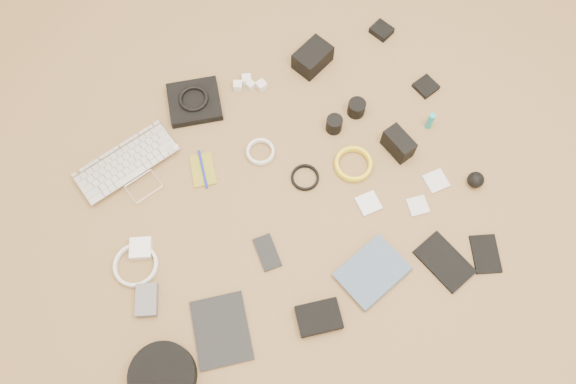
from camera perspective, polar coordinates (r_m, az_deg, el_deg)
name	(u,v)px	position (r m, az deg, el deg)	size (l,w,h in m)	color
laptop	(135,174)	(2.07, -15.31, 1.79)	(0.37, 0.26, 0.03)	silver
headphone_pouch	(194,102)	(2.16, -9.48, 9.01)	(0.19, 0.18, 0.03)	black
headphones	(193,99)	(2.14, -9.58, 9.34)	(0.11, 0.11, 0.01)	black
charger_a	(238,86)	(2.18, -5.11, 10.71)	(0.03, 0.03, 0.03)	silver
charger_b	(247,80)	(2.19, -4.21, 11.32)	(0.03, 0.03, 0.03)	silver
charger_c	(261,85)	(2.17, -2.72, 10.76)	(0.03, 0.03, 0.03)	silver
charger_d	(251,85)	(2.18, -3.81, 10.81)	(0.03, 0.03, 0.03)	silver
dslr_camera	(313,58)	(2.22, 2.51, 13.48)	(0.14, 0.10, 0.08)	black
lens_pouch	(382,30)	(2.35, 9.49, 15.89)	(0.07, 0.08, 0.03)	black
notebook_olive	(203,170)	(2.04, -8.62, 2.24)	(0.08, 0.13, 0.01)	olive
pen_blue	(203,169)	(2.03, -8.65, 2.33)	(0.01, 0.01, 0.15)	#1424A7
cable_white_a	(261,152)	(2.05, -2.81, 4.04)	(0.11, 0.11, 0.01)	silver
lens_a	(334,124)	(2.07, 4.71, 6.87)	(0.06, 0.06, 0.06)	black
lens_b	(357,108)	(2.12, 6.98, 8.47)	(0.07, 0.07, 0.06)	black
card_reader	(426,86)	(2.24, 13.83, 10.37)	(0.08, 0.08, 0.02)	black
power_brick	(141,248)	(1.97, -14.71, -5.56)	(0.07, 0.07, 0.03)	silver
cable_white_b	(136,266)	(1.96, -15.17, -7.22)	(0.15, 0.15, 0.01)	silver
cable_black	(305,178)	(2.00, 1.74, 1.44)	(0.10, 0.10, 0.01)	black
cable_yellow	(353,165)	(2.03, 6.64, 2.75)	(0.14, 0.14, 0.02)	yellow
flash	(398,144)	(2.06, 11.15, 4.83)	(0.06, 0.12, 0.09)	black
lens_cleaner	(430,121)	(2.13, 14.24, 7.01)	(0.02, 0.02, 0.08)	teal
battery_charger	(147,300)	(1.92, -14.16, -10.60)	(0.07, 0.11, 0.03)	#59595F
tablet	(221,330)	(1.87, -6.78, -13.78)	(0.17, 0.22, 0.01)	black
phone	(267,252)	(1.91, -2.13, -6.16)	(0.06, 0.12, 0.01)	black
filter_case_left	(368,203)	(1.98, 8.18, -1.15)	(0.07, 0.07, 0.01)	silver
filter_case_mid	(418,206)	(2.01, 13.05, -1.38)	(0.07, 0.07, 0.01)	silver
filter_case_right	(436,181)	(2.07, 14.80, 1.08)	(0.07, 0.07, 0.01)	silver
air_blower	(476,180)	(2.08, 18.53, 1.18)	(0.06, 0.06, 0.06)	black
headphone_case	(163,376)	(1.86, -12.61, -17.77)	(0.21, 0.21, 0.06)	black
drive_case	(319,317)	(1.85, 3.16, -12.61)	(0.14, 0.10, 0.03)	black
paperback	(389,290)	(1.90, 10.26, -9.80)	(0.16, 0.22, 0.02)	#3F526B
notebook_black_a	(444,262)	(1.97, 15.60, -6.84)	(0.12, 0.19, 0.01)	black
notebook_black_b	(485,254)	(2.02, 19.42, -5.96)	(0.09, 0.13, 0.01)	black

